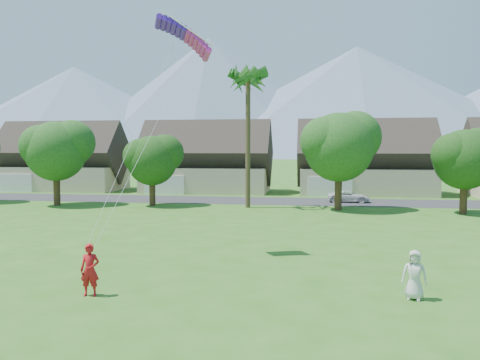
% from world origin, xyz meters
% --- Properties ---
extents(ground, '(500.00, 500.00, 0.00)m').
position_xyz_m(ground, '(0.00, 0.00, 0.00)').
color(ground, '#2D6019').
rests_on(ground, ground).
extents(street, '(90.00, 7.00, 0.01)m').
position_xyz_m(street, '(0.00, 34.00, 0.01)').
color(street, '#2D2D30').
rests_on(street, ground).
extents(kite_flyer, '(0.76, 0.55, 1.93)m').
position_xyz_m(kite_flyer, '(-4.47, 2.56, 0.97)').
color(kite_flyer, red).
rests_on(kite_flyer, ground).
extents(watcher, '(1.00, 0.79, 1.78)m').
position_xyz_m(watcher, '(7.21, 3.88, 0.89)').
color(watcher, silver).
rests_on(watcher, ground).
extents(parked_car, '(4.13, 1.96, 1.14)m').
position_xyz_m(parked_car, '(7.39, 34.00, 0.57)').
color(parked_car, silver).
rests_on(parked_car, ground).
extents(mountain_ridge, '(540.00, 240.00, 70.00)m').
position_xyz_m(mountain_ridge, '(10.40, 260.00, 29.07)').
color(mountain_ridge, slate).
rests_on(mountain_ridge, ground).
extents(houses_row, '(72.75, 8.19, 8.86)m').
position_xyz_m(houses_row, '(0.49, 42.99, 3.44)').
color(houses_row, beige).
rests_on(houses_row, ground).
extents(tree_row, '(62.27, 6.67, 8.45)m').
position_xyz_m(tree_row, '(-1.14, 27.92, 4.89)').
color(tree_row, '#47301C').
rests_on(tree_row, ground).
extents(fan_palm, '(3.00, 3.00, 13.80)m').
position_xyz_m(fan_palm, '(-2.00, 28.50, 11.80)').
color(fan_palm, '#4C3D26').
rests_on(fan_palm, ground).
extents(parafoil_kite, '(3.29, 1.32, 0.50)m').
position_xyz_m(parafoil_kite, '(-2.75, 9.95, 11.11)').
color(parafoil_kite, '#4B17B2').
rests_on(parafoil_kite, ground).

